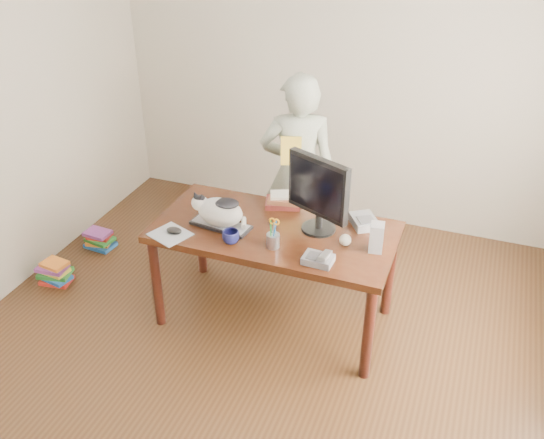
{
  "coord_description": "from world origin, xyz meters",
  "views": [
    {
      "loc": [
        1.18,
        -2.61,
        2.85
      ],
      "look_at": [
        0.0,
        0.55,
        0.85
      ],
      "focal_mm": 40.0,
      "sensor_mm": 36.0,
      "label": 1
    }
  ],
  "objects_px": {
    "phone": "(319,259)",
    "calculator": "(364,221)",
    "book_pile_b": "(100,239)",
    "desk": "(279,242)",
    "monitor": "(318,191)",
    "book_stack": "(283,200)",
    "person": "(298,173)",
    "book_pile_a": "(55,273)",
    "cat": "(218,210)",
    "coffee_mug": "(231,237)",
    "mouse": "(174,231)",
    "pen_cup": "(273,239)",
    "speaker": "(377,237)",
    "baseball": "(345,240)",
    "keyboard": "(221,225)"
  },
  "relations": [
    {
      "from": "person",
      "to": "phone",
      "type": "bearing_deg",
      "value": 95.84
    },
    {
      "from": "desk",
      "to": "book_pile_b",
      "type": "height_order",
      "value": "desk"
    },
    {
      "from": "monitor",
      "to": "book_stack",
      "type": "xyz_separation_m",
      "value": [
        -0.32,
        0.24,
        -0.26
      ]
    },
    {
      "from": "monitor",
      "to": "phone",
      "type": "distance_m",
      "value": 0.46
    },
    {
      "from": "book_stack",
      "to": "person",
      "type": "relative_size",
      "value": 0.18
    },
    {
      "from": "monitor",
      "to": "phone",
      "type": "height_order",
      "value": "monitor"
    },
    {
      "from": "monitor",
      "to": "book_pile_b",
      "type": "xyz_separation_m",
      "value": [
        -1.99,
        0.27,
        -0.97
      ]
    },
    {
      "from": "monitor",
      "to": "coffee_mug",
      "type": "height_order",
      "value": "monitor"
    },
    {
      "from": "book_pile_b",
      "to": "desk",
      "type": "bearing_deg",
      "value": -8.97
    },
    {
      "from": "desk",
      "to": "person",
      "type": "distance_m",
      "value": 0.71
    },
    {
      "from": "mouse",
      "to": "baseball",
      "type": "xyz_separation_m",
      "value": [
        1.08,
        0.26,
        0.01
      ]
    },
    {
      "from": "pen_cup",
      "to": "book_stack",
      "type": "height_order",
      "value": "pen_cup"
    },
    {
      "from": "monitor",
      "to": "baseball",
      "type": "distance_m",
      "value": 0.35
    },
    {
      "from": "coffee_mug",
      "to": "book_pile_b",
      "type": "distance_m",
      "value": 1.79
    },
    {
      "from": "pen_cup",
      "to": "coffee_mug",
      "type": "height_order",
      "value": "pen_cup"
    },
    {
      "from": "book_stack",
      "to": "book_pile_b",
      "type": "bearing_deg",
      "value": 164.45
    },
    {
      "from": "cat",
      "to": "monitor",
      "type": "height_order",
      "value": "monitor"
    },
    {
      "from": "desk",
      "to": "baseball",
      "type": "relative_size",
      "value": 21.02
    },
    {
      "from": "calculator",
      "to": "person",
      "type": "xyz_separation_m",
      "value": [
        -0.63,
        0.51,
        0.01
      ]
    },
    {
      "from": "coffee_mug",
      "to": "calculator",
      "type": "height_order",
      "value": "coffee_mug"
    },
    {
      "from": "mouse",
      "to": "person",
      "type": "bearing_deg",
      "value": 86.06
    },
    {
      "from": "pen_cup",
      "to": "person",
      "type": "relative_size",
      "value": 0.14
    },
    {
      "from": "monitor",
      "to": "mouse",
      "type": "bearing_deg",
      "value": -132.84
    },
    {
      "from": "monitor",
      "to": "person",
      "type": "relative_size",
      "value": 0.33
    },
    {
      "from": "book_stack",
      "to": "calculator",
      "type": "height_order",
      "value": "book_stack"
    },
    {
      "from": "desk",
      "to": "phone",
      "type": "bearing_deg",
      "value": -42.32
    },
    {
      "from": "calculator",
      "to": "book_pile_a",
      "type": "xyz_separation_m",
      "value": [
        -2.29,
        -0.46,
        -0.69
      ]
    },
    {
      "from": "mouse",
      "to": "calculator",
      "type": "xyz_separation_m",
      "value": [
        1.14,
        0.54,
        0.0
      ]
    },
    {
      "from": "coffee_mug",
      "to": "book_pile_a",
      "type": "bearing_deg",
      "value": 177.89
    },
    {
      "from": "mouse",
      "to": "book_pile_a",
      "type": "xyz_separation_m",
      "value": [
        -1.16,
        0.09,
        -0.69
      ]
    },
    {
      "from": "monitor",
      "to": "mouse",
      "type": "xyz_separation_m",
      "value": [
        -0.86,
        -0.36,
        -0.27
      ]
    },
    {
      "from": "person",
      "to": "book_pile_a",
      "type": "relative_size",
      "value": 5.85
    },
    {
      "from": "calculator",
      "to": "mouse",
      "type": "bearing_deg",
      "value": 172.65
    },
    {
      "from": "keyboard",
      "to": "speaker",
      "type": "xyz_separation_m",
      "value": [
        1.03,
        0.08,
        0.08
      ]
    },
    {
      "from": "mouse",
      "to": "book_stack",
      "type": "distance_m",
      "value": 0.81
    },
    {
      "from": "monitor",
      "to": "person",
      "type": "xyz_separation_m",
      "value": [
        -0.36,
        0.68,
        -0.25
      ]
    },
    {
      "from": "monitor",
      "to": "mouse",
      "type": "distance_m",
      "value": 0.97
    },
    {
      "from": "baseball",
      "to": "person",
      "type": "height_order",
      "value": "person"
    },
    {
      "from": "cat",
      "to": "coffee_mug",
      "type": "distance_m",
      "value": 0.24
    },
    {
      "from": "pen_cup",
      "to": "mouse",
      "type": "bearing_deg",
      "value": -173.11
    },
    {
      "from": "calculator",
      "to": "book_stack",
      "type": "bearing_deg",
      "value": 140.79
    },
    {
      "from": "desk",
      "to": "baseball",
      "type": "bearing_deg",
      "value": -12.28
    },
    {
      "from": "desk",
      "to": "person",
      "type": "relative_size",
      "value": 1.01
    },
    {
      "from": "pen_cup",
      "to": "book_pile_a",
      "type": "height_order",
      "value": "pen_cup"
    },
    {
      "from": "monitor",
      "to": "book_stack",
      "type": "distance_m",
      "value": 0.48
    },
    {
      "from": "phone",
      "to": "cat",
      "type": "bearing_deg",
      "value": 169.22
    },
    {
      "from": "coffee_mug",
      "to": "person",
      "type": "xyz_separation_m",
      "value": [
        0.11,
        1.02,
        -0.0
      ]
    },
    {
      "from": "phone",
      "to": "calculator",
      "type": "bearing_deg",
      "value": 76.26
    },
    {
      "from": "speaker",
      "to": "cat",
      "type": "bearing_deg",
      "value": 176.15
    },
    {
      "from": "speaker",
      "to": "book_pile_a",
      "type": "bearing_deg",
      "value": 176.16
    }
  ]
}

